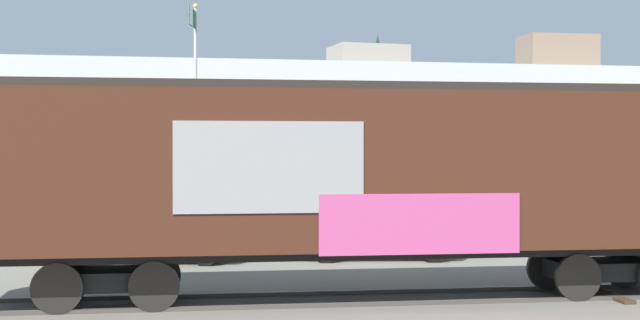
% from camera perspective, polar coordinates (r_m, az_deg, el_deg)
% --- Properties ---
extents(ground_plane, '(260.00, 260.00, 0.00)m').
position_cam_1_polar(ground_plane, '(17.29, 0.77, -9.09)').
color(ground_plane, slate).
extents(track, '(60.02, 3.77, 0.08)m').
position_cam_1_polar(track, '(17.27, 0.09, -8.97)').
color(track, '#4C4742').
rests_on(track, ground_plane).
extents(freight_car, '(15.39, 3.25, 4.26)m').
position_cam_1_polar(freight_car, '(17.19, 2.99, -0.88)').
color(freight_car, '#472316').
rests_on(freight_car, ground_plane).
extents(flagpole, '(0.35, 1.30, 8.01)m').
position_cam_1_polar(flagpole, '(30.62, -8.10, 4.26)').
color(flagpole, silver).
rests_on(flagpole, ground_plane).
extents(hillside, '(118.69, 43.53, 13.27)m').
position_cam_1_polar(hillside, '(82.13, -7.88, 1.77)').
color(hillside, silver).
rests_on(hillside, ground_plane).
extents(parked_car_green, '(4.45, 2.48, 1.56)m').
position_cam_1_polar(parked_car_green, '(23.65, -10.76, -4.53)').
color(parked_car_green, '#1E5933').
rests_on(parked_car_green, ground_plane).
extents(parked_car_white, '(4.36, 2.45, 1.59)m').
position_cam_1_polar(parked_car_white, '(23.98, 3.68, -4.46)').
color(parked_car_white, silver).
rests_on(parked_car_white, ground_plane).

